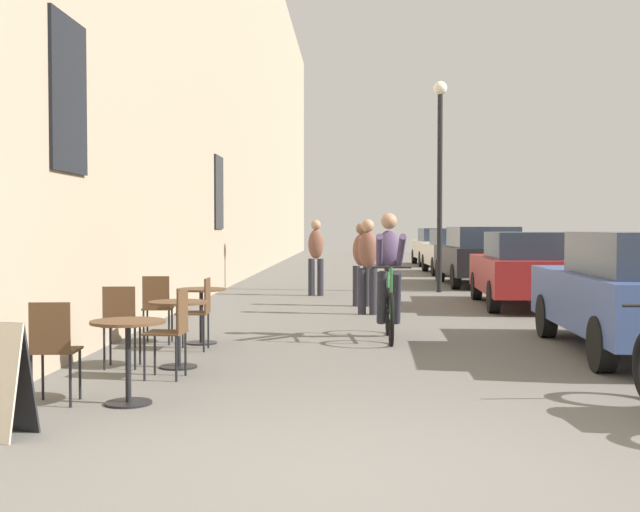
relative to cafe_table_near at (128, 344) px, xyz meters
The scene contains 20 objects.
ground_plane 2.83m from the cafe_table_near, 44.29° to the right, with size 88.00×88.00×0.00m, color #5B5954.
building_facade_left 13.34m from the cafe_table_near, 96.90° to the left, with size 0.54×68.00×12.10m.
cafe_table_near is the anchor object (origin of this frame).
cafe_chair_near_toward_street 0.62m from the cafe_table_near, behind, with size 0.41×0.41×0.89m.
cafe_table_mid 1.82m from the cafe_table_near, 88.64° to the left, with size 0.64×0.64×0.72m.
cafe_chair_mid_toward_street 1.20m from the cafe_table_near, 84.29° to the left, with size 0.41×0.41×0.89m.
cafe_chair_mid_toward_wall 1.83m from the cafe_table_near, 107.86° to the left, with size 0.41×0.41×0.89m.
cafe_table_far 3.63m from the cafe_table_near, 90.72° to the left, with size 0.64×0.64×0.72m.
cafe_chair_far_toward_street 3.61m from the cafe_table_near, 99.70° to the left, with size 0.42×0.42×0.89m.
cafe_chair_far_toward_wall 3.08m from the cafe_table_near, 89.43° to the left, with size 0.38×0.38×0.89m.
cyclist_on_bicycle 4.87m from the cafe_table_near, 60.15° to the left, with size 0.52×1.76×1.74m.
pedestrian_near 7.59m from the cafe_table_near, 73.21° to the left, with size 0.38×0.29×1.66m.
pedestrian_mid 8.99m from the cafe_table_near, 76.48° to the left, with size 0.35×0.26×1.60m.
pedestrian_far 11.16m from the cafe_table_near, 84.24° to the left, with size 0.34×0.24×1.68m.
street_lamp 13.09m from the cafe_table_near, 72.05° to the left, with size 0.32×0.32×4.90m.
parked_car_nearest 6.08m from the cafe_table_near, 28.67° to the left, with size 1.82×4.15×1.46m.
parked_car_second 10.18m from the cafe_table_near, 59.18° to the left, with size 1.82×4.07×1.43m.
parked_car_third 15.33m from the cafe_table_near, 70.08° to the left, with size 1.90×4.34×1.53m.
parked_car_fourth 20.43m from the cafe_table_near, 75.15° to the left, with size 1.81×4.13×1.46m.
parked_car_fifth 26.26m from the cafe_table_near, 78.27° to the left, with size 1.83×4.19×1.48m.
Camera 1 is at (-0.08, -4.92, 1.52)m, focal length 45.74 mm.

